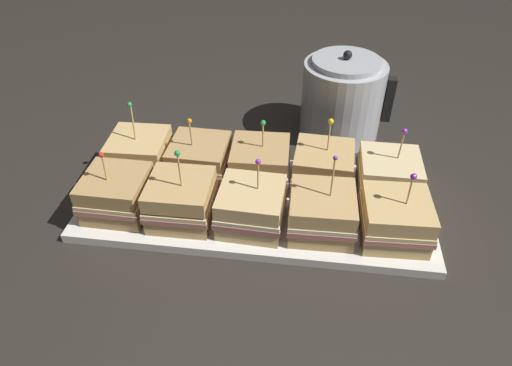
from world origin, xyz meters
name	(u,v)px	position (x,y,z in m)	size (l,w,h in m)	color
ground_plane	(256,207)	(0.00, 0.00, 0.00)	(6.00, 6.00, 0.00)	#2D2823
serving_platter	(256,203)	(0.00, 0.00, 0.01)	(0.68, 0.29, 0.02)	white
sandwich_front_far_left	(117,194)	(-0.26, -0.06, 0.06)	(0.12, 0.12, 0.14)	tan
sandwich_front_left	(181,200)	(-0.13, -0.07, 0.06)	(0.12, 0.12, 0.16)	tan
sandwich_front_center	(251,207)	(0.00, -0.07, 0.06)	(0.12, 0.12, 0.14)	#DBB77A
sandwich_front_right	(322,213)	(0.13, -0.06, 0.06)	(0.12, 0.12, 0.16)	tan
sandwich_front_far_right	(395,219)	(0.26, -0.06, 0.06)	(0.12, 0.12, 0.14)	tan
sandwich_back_far_left	(140,155)	(-0.25, 0.07, 0.06)	(0.12, 0.12, 0.17)	tan
sandwich_back_left	(200,159)	(-0.13, 0.07, 0.06)	(0.12, 0.12, 0.14)	tan
sandwich_back_center	(261,164)	(0.00, 0.06, 0.06)	(0.12, 0.12, 0.14)	tan
sandwich_back_right	(323,168)	(0.13, 0.07, 0.06)	(0.13, 0.13, 0.15)	tan
sandwich_back_far_right	(389,175)	(0.26, 0.06, 0.06)	(0.12, 0.12, 0.15)	beige
kettle_steel	(342,98)	(0.17, 0.30, 0.09)	(0.21, 0.19, 0.21)	#B7BABF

